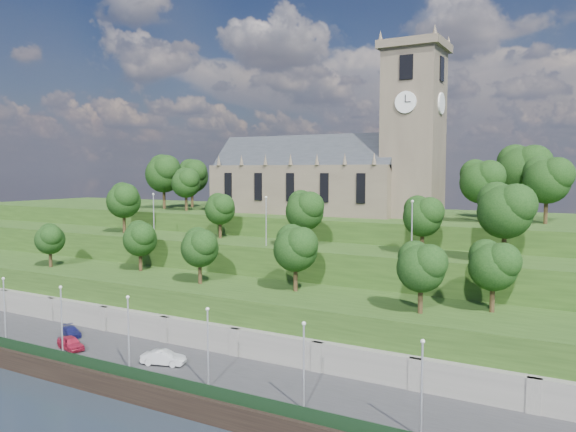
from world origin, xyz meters
The scene contains 17 objects.
ground centered at (0.00, 0.00, 0.00)m, with size 320.00×320.00×0.00m, color black.
promenade centered at (0.00, 6.00, 1.00)m, with size 160.00×12.00×2.00m, color #2D2D30.
quay_wall centered at (0.00, -0.05, 1.10)m, with size 160.00×0.50×2.20m, color black.
fence centered at (0.00, 0.60, 2.60)m, with size 160.00×0.10×1.20m, color black.
retaining_wall centered at (0.00, 11.97, 2.50)m, with size 160.00×2.10×5.00m.
embankment_lower centered at (0.00, 18.00, 4.00)m, with size 160.00×12.00×8.00m, color #233F15.
embankment_upper centered at (0.00, 29.00, 6.00)m, with size 160.00×10.00×12.00m, color #233F15.
hilltop centered at (0.00, 50.00, 7.50)m, with size 160.00×32.00×15.00m, color #233F15.
church centered at (0.79, 45.98, 22.52)m, with size 38.60×12.35×27.60m.
trees_lower centered at (3.88, 18.16, 12.90)m, with size 66.12×8.82×7.83m.
trees_upper centered at (5.10, 27.94, 17.41)m, with size 64.63×8.26×8.91m.
trees_hilltop centered at (1.85, 45.20, 21.59)m, with size 72.02×16.26×11.00m.
lamp_posts_promenade centered at (-2.00, 2.50, 6.40)m, with size 60.36×0.36×7.60m.
lamp_posts_upper centered at (0.00, 26.00, 15.95)m, with size 40.36×0.36×6.73m.
car_left centered at (-12.41, 3.93, 2.73)m, with size 1.72×4.29×1.46m, color maroon.
car_middle centered at (0.16, 5.18, 2.75)m, with size 1.59×4.56×1.50m, color #A7A9AC.
car_right centered at (-16.59, 7.48, 2.57)m, with size 1.59×3.92×1.14m, color #16184F.
Camera 1 is at (39.16, -38.12, 22.13)m, focal length 35.00 mm.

